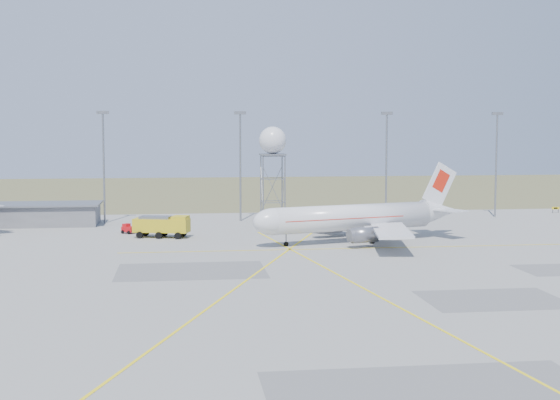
{
  "coord_description": "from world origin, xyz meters",
  "views": [
    {
      "loc": [
        -21.3,
        -79.09,
        17.15
      ],
      "look_at": [
        -5.89,
        40.0,
        6.24
      ],
      "focal_mm": 50.0,
      "sensor_mm": 36.0,
      "label": 1
    }
  ],
  "objects": [
    {
      "name": "mast_a",
      "position": [
        -35.0,
        66.0,
        12.07
      ],
      "size": [
        2.2,
        0.5,
        20.5
      ],
      "color": "gray",
      "rests_on": "ground"
    },
    {
      "name": "airliner_main",
      "position": [
        5.21,
        36.39,
        3.67
      ],
      "size": [
        34.68,
        32.9,
        11.98
      ],
      "rotation": [
        0.0,
        0.0,
        3.42
      ],
      "color": "silver",
      "rests_on": "ground"
    },
    {
      "name": "radar_tower",
      "position": [
        -4.73,
        59.12,
        9.91
      ],
      "size": [
        4.88,
        4.88,
        17.66
      ],
      "color": "gray",
      "rests_on": "ground"
    },
    {
      "name": "baggage_tug",
      "position": [
        -29.77,
        50.68,
        0.61
      ],
      "size": [
        2.54,
        2.51,
        1.62
      ],
      "rotation": [
        0.0,
        0.0,
        -0.68
      ],
      "color": "red",
      "rests_on": "ground"
    },
    {
      "name": "fire_truck",
      "position": [
        -23.99,
        45.05,
        1.68
      ],
      "size": [
        9.24,
        5.39,
        3.51
      ],
      "rotation": [
        0.0,
        0.0,
        -0.28
      ],
      "color": "gold",
      "rests_on": "ground"
    },
    {
      "name": "grass_strip",
      "position": [
        0.0,
        140.0,
        0.01
      ],
      "size": [
        400.0,
        120.0,
        0.03
      ],
      "primitive_type": "cube",
      "color": "#535A31",
      "rests_on": "ground"
    },
    {
      "name": "mast_c",
      "position": [
        18.0,
        66.0,
        12.07
      ],
      "size": [
        2.2,
        0.5,
        20.5
      ],
      "color": "gray",
      "rests_on": "ground"
    },
    {
      "name": "taxi_sign_near",
      "position": [
        55.6,
        72.0,
        0.89
      ],
      "size": [
        1.6,
        0.17,
        1.2
      ],
      "color": "black",
      "rests_on": "ground"
    },
    {
      "name": "mast_b",
      "position": [
        -10.0,
        66.0,
        12.07
      ],
      "size": [
        2.2,
        0.5,
        20.5
      ],
      "color": "gray",
      "rests_on": "ground"
    },
    {
      "name": "mast_d",
      "position": [
        40.0,
        66.0,
        12.07
      ],
      "size": [
        2.2,
        0.5,
        20.5
      ],
      "color": "gray",
      "rests_on": "ground"
    },
    {
      "name": "ground",
      "position": [
        0.0,
        0.0,
        0.0
      ],
      "size": [
        400.0,
        400.0,
        0.0
      ],
      "primitive_type": "plane",
      "color": "#9E9E99",
      "rests_on": "ground"
    },
    {
      "name": "building_grey",
      "position": [
        -45.0,
        64.0,
        1.97
      ],
      "size": [
        19.0,
        10.0,
        3.9
      ],
      "color": "slate",
      "rests_on": "ground"
    }
  ]
}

